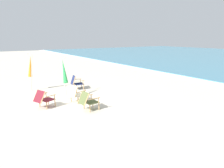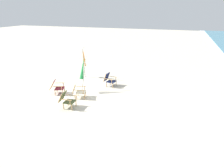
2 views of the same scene
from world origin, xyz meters
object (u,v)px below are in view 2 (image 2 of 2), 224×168
Objects in this scene: beach_chair_back_right at (56,87)px; beach_chair_far_center at (109,79)px; beach_chair_mid_center at (66,99)px; umbrella_furled_green at (83,69)px; beach_chair_front_right at (78,90)px; umbrella_furled_orange at (84,58)px.

beach_chair_far_center is at bearing 131.43° from beach_chair_back_right.
beach_chair_mid_center is 0.39× the size of umbrella_furled_green.
beach_chair_back_right is 1.11× the size of beach_chair_front_right.
beach_chair_mid_center is at bearing -15.87° from beach_chair_far_center.
beach_chair_far_center is (-2.10, 2.38, 0.01)m from beach_chair_back_right.
beach_chair_far_center is 0.39× the size of umbrella_furled_orange.
beach_chair_far_center reaches higher than beach_chair_mid_center.
umbrella_furled_green is at bearing -175.62° from beach_chair_mid_center.
umbrella_furled_green reaches higher than beach_chair_mid_center.
beach_chair_far_center is 2.58m from umbrella_furled_orange.
beach_chair_back_right is 3.18m from beach_chair_far_center.
beach_chair_front_right is 0.41× the size of umbrella_furled_green.
beach_chair_back_right is at bearing -92.97° from beach_chair_front_right.
umbrella_furled_orange is at bearing -114.71° from beach_chair_far_center.
beach_chair_back_right is at bearing -48.57° from beach_chair_far_center.
umbrella_furled_green is at bearing -41.84° from beach_chair_far_center.
umbrella_furled_green is at bearing -171.25° from beach_chair_front_right.
beach_chair_far_center is at bearing 138.16° from umbrella_furled_green.
beach_chair_front_right is 1.29m from umbrella_furled_green.
beach_chair_back_right is at bearing -3.61° from umbrella_furled_orange.
beach_chair_far_center is 0.40× the size of umbrella_furled_green.
beach_chair_mid_center is 0.38× the size of umbrella_furled_orange.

